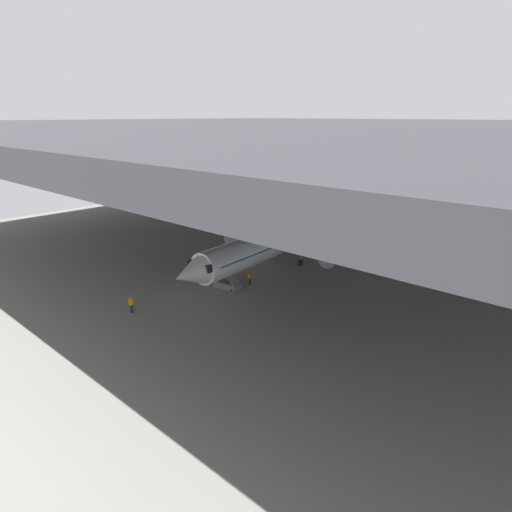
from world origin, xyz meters
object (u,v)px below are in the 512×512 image
Objects in this scene: airplane_distant at (297,189)px; crew_worker_by_stairs at (250,277)px; crew_worker_near_nose at (131,304)px; airplane_main at (277,241)px; baggage_tug at (278,238)px; boarding_stairs at (225,281)px.

crew_worker_by_stairs is at bearing -58.52° from airplane_distant.
crew_worker_near_nose is 62.26m from airplane_distant.
crew_worker_near_nose is 13.94m from crew_worker_by_stairs.
airplane_main is at bearing 105.44° from crew_worker_by_stairs.
airplane_distant is (-24.97, 36.80, -0.25)m from airplane_main.
airplane_distant is 32.70m from baggage_tug.
crew_worker_by_stairs is at bearing 55.68° from boarding_stairs.
crew_worker_near_nose is 1.04× the size of crew_worker_by_stairs.
airplane_distant reaches higher than crew_worker_by_stairs.
boarding_stairs is at bearing -67.38° from baggage_tug.
airplane_main is 1.17× the size of airplane_distant.
boarding_stairs is 2.79× the size of crew_worker_by_stairs.
crew_worker_by_stairs is at bearing 76.05° from crew_worker_near_nose.
airplane_main is at bearing 92.11° from boarding_stairs.
airplane_distant is at bearing 121.48° from crew_worker_by_stairs.
baggage_tug is (-7.52, 9.26, -2.83)m from airplane_main.
airplane_main is 7.89m from crew_worker_by_stairs.
crew_worker_by_stairs is (2.00, -7.24, -2.43)m from airplane_main.
crew_worker_by_stairs is 51.69m from airplane_distant.
airplane_distant is at bearing 124.15° from airplane_main.
boarding_stairs is at bearing -61.40° from airplane_distant.
airplane_main is 10.01m from boarding_stairs.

